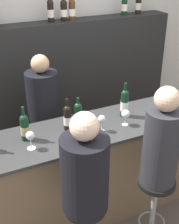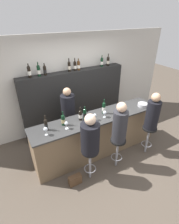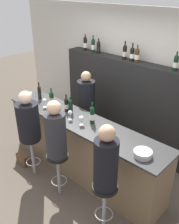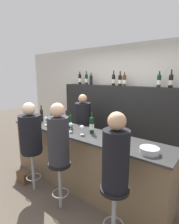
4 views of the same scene
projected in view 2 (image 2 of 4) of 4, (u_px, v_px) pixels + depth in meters
name	position (u px, v px, depth m)	size (l,w,h in m)	color
ground_plane	(104.00, 158.00, 4.14)	(16.00, 16.00, 0.00)	#4C4238
wall_back	(71.00, 84.00, 4.82)	(6.40, 0.05, 2.60)	beige
bar_counter	(98.00, 135.00, 4.12)	(3.06, 0.63, 1.00)	brown
back_bar_cabinet	(75.00, 101.00, 4.87)	(2.87, 0.28, 1.72)	black
wine_bottle_counter_0	(46.00, 124.00, 3.37)	(0.07, 0.07, 0.32)	black
wine_bottle_counter_1	(63.00, 120.00, 3.52)	(0.08, 0.08, 0.31)	black
wine_bottle_counter_2	(80.00, 115.00, 3.69)	(0.07, 0.07, 0.31)	black
wine_bottle_counter_3	(85.00, 114.00, 3.73)	(0.07, 0.07, 0.29)	black
wine_bottle_counter_4	(104.00, 108.00, 3.93)	(0.08, 0.08, 0.35)	black
wine_bottle_backbar_0	(29.00, 72.00, 3.91)	(0.08, 0.08, 0.32)	black
wine_bottle_backbar_1	(39.00, 70.00, 4.01)	(0.08, 0.08, 0.32)	black
wine_bottle_backbar_2	(45.00, 70.00, 4.08)	(0.07, 0.07, 0.28)	black
wine_bottle_backbar_3	(69.00, 66.00, 4.33)	(0.07, 0.07, 0.32)	black
wine_bottle_backbar_4	(75.00, 66.00, 4.40)	(0.08, 0.08, 0.31)	black
wine_bottle_backbar_5	(79.00, 65.00, 4.45)	(0.08, 0.08, 0.29)	#4C2D14
wine_bottle_backbar_6	(102.00, 62.00, 4.74)	(0.07, 0.07, 0.30)	black
wine_bottle_backbar_7	(108.00, 61.00, 4.83)	(0.08, 0.08, 0.32)	black
wine_glass_0	(46.00, 129.00, 3.23)	(0.08, 0.08, 0.17)	silver
wine_glass_1	(66.00, 124.00, 3.41)	(0.07, 0.07, 0.16)	silver
wine_glass_2	(95.00, 115.00, 3.68)	(0.07, 0.07, 0.16)	silver
wine_glass_3	(105.00, 113.00, 3.79)	(0.08, 0.08, 0.15)	silver
metal_bowl	(143.00, 105.00, 4.28)	(0.24, 0.24, 0.07)	#B7B7BC
bar_stool_left	(90.00, 157.00, 3.40)	(0.33, 0.33, 0.72)	gray
guest_seated_left	(90.00, 136.00, 3.15)	(0.35, 0.35, 0.80)	black
bar_stool_middle	(118.00, 146.00, 3.69)	(0.33, 0.33, 0.72)	gray
guest_seated_middle	(120.00, 124.00, 3.41)	(0.29, 0.29, 0.86)	#28282D
bar_stool_right	(149.00, 134.00, 4.07)	(0.33, 0.33, 0.72)	gray
guest_seated_right	(153.00, 113.00, 3.80)	(0.29, 0.29, 0.85)	black
bartender	(69.00, 120.00, 4.27)	(0.33, 0.33, 1.56)	black
handbag	(75.00, 180.00, 3.48)	(0.26, 0.12, 0.20)	#513823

